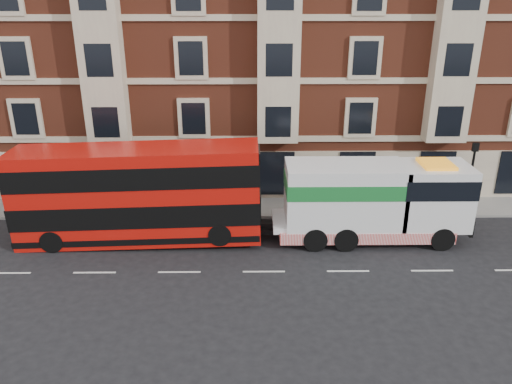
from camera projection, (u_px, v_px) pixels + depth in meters
ground at (264, 272)px, 23.58m from camera, size 120.00×120.00×0.00m
sidewalk at (261, 207)px, 30.52m from camera, size 90.00×3.00×0.15m
victorian_terrace at (266, 28)px, 33.80m from camera, size 45.00×12.00×20.40m
lamp_post_west at (156, 175)px, 28.29m from camera, size 0.35×0.15×4.35m
lamp_post_east at (471, 174)px, 28.48m from camera, size 0.35×0.15×4.35m
double_decker_bus at (138, 193)px, 25.66m from camera, size 12.57×2.89×5.09m
tow_truck at (370, 200)px, 25.96m from camera, size 10.07×2.98×4.20m
pedestrian at (129, 191)px, 30.44m from camera, size 0.72×0.57×1.75m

